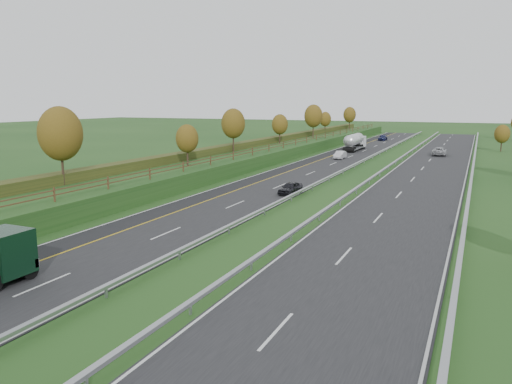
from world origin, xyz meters
TOP-DOWN VIEW (x-y plane):
  - ground at (8.00, 55.00)m, footprint 400.00×400.00m
  - near_carriageway at (0.00, 60.00)m, footprint 10.50×200.00m
  - far_carriageway at (16.50, 60.00)m, footprint 10.50×200.00m
  - hard_shoulder at (-3.75, 60.00)m, footprint 3.00×200.00m
  - lane_markings at (6.40, 59.88)m, footprint 26.75×200.00m
  - embankment_left at (-13.00, 60.00)m, footprint 12.00×200.00m
  - hedge_left at (-15.00, 60.00)m, footprint 2.20×180.00m
  - fence_left at (-8.50, 59.59)m, footprint 0.12×189.06m
  - median_barrier_near at (5.70, 60.00)m, footprint 0.32×200.00m
  - median_barrier_far at (10.80, 60.00)m, footprint 0.32×200.00m
  - outer_barrier_far at (22.30, 60.00)m, footprint 0.32×200.00m
  - trees_left at (-12.64, 56.63)m, footprint 6.64×164.30m
  - road_tanker at (-0.79, 95.03)m, footprint 2.40×11.22m
  - car_dark_near at (4.23, 42.64)m, footprint 1.92×4.04m
  - car_silver_mid at (0.39, 78.60)m, footprint 1.51×4.20m
  - car_small_far at (-0.30, 124.87)m, footprint 1.95×4.70m
  - car_oncoming at (16.10, 91.66)m, footprint 2.81×5.70m

SIDE VIEW (x-z plane):
  - ground at x=8.00m, z-range 0.00..0.00m
  - near_carriageway at x=0.00m, z-range 0.00..0.04m
  - far_carriageway at x=16.50m, z-range 0.00..0.04m
  - hard_shoulder at x=-3.75m, z-range 0.00..0.04m
  - lane_markings at x=6.40m, z-range 0.04..0.05m
  - median_barrier_near at x=5.70m, z-range 0.26..0.97m
  - median_barrier_far at x=10.80m, z-range 0.26..0.97m
  - outer_barrier_far at x=22.30m, z-range 0.26..0.97m
  - car_dark_near at x=4.23m, z-range 0.04..1.37m
  - car_small_far at x=-0.30m, z-range 0.04..1.40m
  - car_silver_mid at x=0.39m, z-range 0.04..1.42m
  - car_oncoming at x=16.10m, z-range 0.04..1.59m
  - embankment_left at x=-13.00m, z-range 0.00..2.00m
  - road_tanker at x=-0.79m, z-range 0.13..3.59m
  - hedge_left at x=-15.00m, z-range 2.00..3.10m
  - fence_left at x=-8.50m, z-range 2.13..3.33m
  - trees_left at x=-12.64m, z-range 2.53..10.20m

